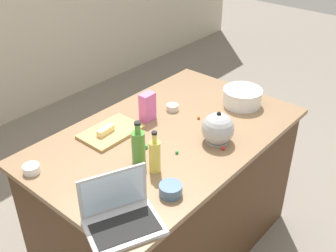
% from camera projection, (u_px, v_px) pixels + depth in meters
% --- Properties ---
extents(ground_plane, '(12.00, 12.00, 0.00)m').
position_uv_depth(ground_plane, '(168.00, 244.00, 2.80)').
color(ground_plane, slate).
extents(island_counter, '(1.57, 0.97, 0.90)m').
position_uv_depth(island_counter, '(168.00, 194.00, 2.56)').
color(island_counter, '#4C331E').
rests_on(island_counter, ground).
extents(laptop, '(0.37, 0.33, 0.22)m').
position_uv_depth(laptop, '(121.00, 215.00, 1.71)').
color(laptop, '#B7B7BC').
rests_on(laptop, island_counter).
extents(mixing_bowl_large, '(0.25, 0.25, 0.11)m').
position_uv_depth(mixing_bowl_large, '(242.00, 97.00, 2.59)').
color(mixing_bowl_large, white).
rests_on(mixing_bowl_large, island_counter).
extents(bottle_oil, '(0.06, 0.06, 0.23)m').
position_uv_depth(bottle_oil, '(155.00, 156.00, 1.99)').
color(bottle_oil, '#DBC64C').
rests_on(bottle_oil, island_counter).
extents(bottle_olive, '(0.07, 0.07, 0.24)m').
position_uv_depth(bottle_olive, '(138.00, 146.00, 2.05)').
color(bottle_olive, '#4C8C38').
rests_on(bottle_olive, island_counter).
extents(kettle, '(0.21, 0.18, 0.20)m').
position_uv_depth(kettle, '(218.00, 129.00, 2.22)').
color(kettle, '#ADADB2').
rests_on(kettle, island_counter).
extents(cutting_board, '(0.34, 0.22, 0.02)m').
position_uv_depth(cutting_board, '(111.00, 132.00, 2.33)').
color(cutting_board, tan).
rests_on(cutting_board, island_counter).
extents(butter_stick_left, '(0.11, 0.04, 0.04)m').
position_uv_depth(butter_stick_left, '(106.00, 130.00, 2.29)').
color(butter_stick_left, '#F4E58C').
rests_on(butter_stick_left, cutting_board).
extents(ramekin_small, '(0.11, 0.11, 0.05)m').
position_uv_depth(ramekin_small, '(171.00, 190.00, 1.87)').
color(ramekin_small, slate).
rests_on(ramekin_small, island_counter).
extents(ramekin_medium, '(0.08, 0.08, 0.04)m').
position_uv_depth(ramekin_medium, '(31.00, 169.00, 2.02)').
color(ramekin_medium, white).
rests_on(ramekin_medium, island_counter).
extents(ramekin_wide, '(0.08, 0.08, 0.04)m').
position_uv_depth(ramekin_wide, '(172.00, 107.00, 2.55)').
color(ramekin_wide, beige).
rests_on(ramekin_wide, island_counter).
extents(candy_bag, '(0.09, 0.06, 0.17)m').
position_uv_depth(candy_bag, '(147.00, 107.00, 2.42)').
color(candy_bag, pink).
rests_on(candy_bag, island_counter).
extents(candy_0, '(0.02, 0.02, 0.02)m').
position_uv_depth(candy_0, '(148.00, 110.00, 2.55)').
color(candy_0, '#CC3399').
rests_on(candy_0, island_counter).
extents(candy_1, '(0.02, 0.02, 0.02)m').
position_uv_depth(candy_1, '(211.00, 120.00, 2.44)').
color(candy_1, '#CC3399').
rests_on(candy_1, island_counter).
extents(candy_2, '(0.02, 0.02, 0.02)m').
position_uv_depth(candy_2, '(146.00, 147.00, 2.20)').
color(candy_2, green).
rests_on(candy_2, island_counter).
extents(candy_3, '(0.02, 0.02, 0.02)m').
position_uv_depth(candy_3, '(223.00, 148.00, 2.19)').
color(candy_3, red).
rests_on(candy_3, island_counter).
extents(candy_4, '(0.02, 0.02, 0.02)m').
position_uv_depth(candy_4, '(199.00, 118.00, 2.46)').
color(candy_4, orange).
rests_on(candy_4, island_counter).
extents(candy_5, '(0.02, 0.02, 0.02)m').
position_uv_depth(candy_5, '(177.00, 152.00, 2.16)').
color(candy_5, green).
rests_on(candy_5, island_counter).
extents(candy_6, '(0.02, 0.02, 0.02)m').
position_uv_depth(candy_6, '(154.00, 149.00, 2.18)').
color(candy_6, orange).
rests_on(candy_6, island_counter).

